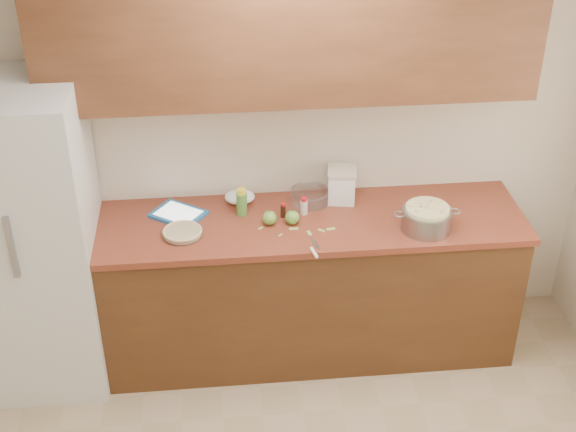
{
  "coord_description": "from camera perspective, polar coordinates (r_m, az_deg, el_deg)",
  "views": [
    {
      "loc": [
        -0.41,
        -2.33,
        3.32
      ],
      "look_at": [
        -0.03,
        1.43,
        0.98
      ],
      "focal_mm": 50.0,
      "sensor_mm": 36.0,
      "label": 1
    }
  ],
  "objects": [
    {
      "name": "pie",
      "position": [
        4.41,
        -7.51,
        -1.17
      ],
      "size": [
        0.22,
        0.22,
        0.04
      ],
      "rotation": [
        0.0,
        0.0,
        0.15
      ],
      "color": "silver",
      "rests_on": "counter_run"
    },
    {
      "name": "upper_cabinets",
      "position": [
        4.21,
        0.12,
        12.82
      ],
      "size": [
        2.6,
        0.34,
        0.7
      ],
      "primitive_type": "cube",
      "color": "brown",
      "rests_on": "room_shell"
    },
    {
      "name": "peel_e",
      "position": [
        4.44,
        3.06,
        -0.92
      ],
      "size": [
        0.05,
        0.03,
        0.0
      ],
      "primitive_type": "cube",
      "rotation": [
        0.0,
        0.0,
        0.14
      ],
      "color": "#9BBF5D",
      "rests_on": "counter_run"
    },
    {
      "name": "lemon_bottle",
      "position": [
        4.53,
        -3.31,
        0.97
      ],
      "size": [
        0.06,
        0.06,
        0.16
      ],
      "rotation": [
        0.0,
        0.0,
        -0.3
      ],
      "color": "#4C8C38",
      "rests_on": "counter_run"
    },
    {
      "name": "paring_knife",
      "position": [
        4.24,
        1.88,
        -2.52
      ],
      "size": [
        0.06,
        0.19,
        0.02
      ],
      "rotation": [
        0.0,
        0.0,
        0.22
      ],
      "color": "gray",
      "rests_on": "counter_run"
    },
    {
      "name": "peel_c",
      "position": [
        4.42,
        2.39,
        -1.03
      ],
      "size": [
        0.04,
        0.04,
        0.0
      ],
      "primitive_type": "cube",
      "rotation": [
        0.0,
        0.0,
        2.44
      ],
      "color": "#9BBF5D",
      "rests_on": "counter_run"
    },
    {
      "name": "peel_f",
      "position": [
        4.38,
        -0.54,
        -1.36
      ],
      "size": [
        0.03,
        0.03,
        0.0
      ],
      "primitive_type": "cube",
      "rotation": [
        0.0,
        0.0,
        0.83
      ],
      "color": "#9BBF5D",
      "rests_on": "counter_run"
    },
    {
      "name": "cinnamon_shaker",
      "position": [
        4.55,
        1.14,
        0.71
      ],
      "size": [
        0.04,
        0.04,
        0.1
      ],
      "rotation": [
        0.0,
        0.0,
        0.06
      ],
      "color": "beige",
      "rests_on": "counter_run"
    },
    {
      "name": "tablet",
      "position": [
        4.59,
        -7.81,
        0.14
      ],
      "size": [
        0.35,
        0.34,
        0.02
      ],
      "rotation": [
        0.0,
        0.0,
        -0.62
      ],
      "color": "#21649E",
      "rests_on": "counter_run"
    },
    {
      "name": "peel_a",
      "position": [
        4.4,
        1.53,
        -1.22
      ],
      "size": [
        0.03,
        0.05,
        0.0
      ],
      "primitive_type": "cube",
      "rotation": [
        0.0,
        0.0,
        -1.33
      ],
      "color": "#9BBF5D",
      "rests_on": "counter_run"
    },
    {
      "name": "apple_left",
      "position": [
        4.46,
        -1.32,
        -0.14
      ],
      "size": [
        0.08,
        0.08,
        0.09
      ],
      "color": "#609133",
      "rests_on": "counter_run"
    },
    {
      "name": "peel_d",
      "position": [
        4.44,
        -1.95,
        -0.87
      ],
      "size": [
        0.03,
        0.03,
        0.0
      ],
      "primitive_type": "cube",
      "rotation": [
        0.0,
        0.0,
        0.7
      ],
      "color": "#9BBF5D",
      "rests_on": "counter_run"
    },
    {
      "name": "vanilla_bottle",
      "position": [
        4.52,
        -0.35,
        0.4
      ],
      "size": [
        0.03,
        0.03,
        0.09
      ],
      "rotation": [
        0.0,
        0.0,
        0.43
      ],
      "color": "black",
      "rests_on": "counter_run"
    },
    {
      "name": "colander",
      "position": [
        4.47,
        9.83,
        -0.17
      ],
      "size": [
        0.37,
        0.28,
        0.14
      ],
      "rotation": [
        0.0,
        0.0,
        -0.1
      ],
      "color": "gray",
      "rests_on": "counter_run"
    },
    {
      "name": "apple_center",
      "position": [
        4.46,
        0.31,
        -0.1
      ],
      "size": [
        0.08,
        0.08,
        0.09
      ],
      "color": "#609133",
      "rests_on": "counter_run"
    },
    {
      "name": "room_shell",
      "position": [
        3.11,
        3.22,
        -8.77
      ],
      "size": [
        3.6,
        3.6,
        3.6
      ],
      "color": "tan",
      "rests_on": "ground"
    },
    {
      "name": "flour_canister",
      "position": [
        4.66,
        3.84,
        2.24
      ],
      "size": [
        0.19,
        0.19,
        0.2
      ],
      "rotation": [
        0.0,
        0.0,
        -0.17
      ],
      "color": "white",
      "rests_on": "counter_run"
    },
    {
      "name": "counter_run",
      "position": [
        4.77,
        0.29,
        -4.97
      ],
      "size": [
        2.64,
        0.68,
        0.92
      ],
      "color": "#4F2E16",
      "rests_on": "ground"
    },
    {
      "name": "paper_towel",
      "position": [
        4.67,
        -3.45,
        1.37
      ],
      "size": [
        0.18,
        0.15,
        0.07
      ],
      "primitive_type": "ellipsoid",
      "rotation": [
        0.0,
        0.0,
        -0.02
      ],
      "color": "white",
      "rests_on": "counter_run"
    },
    {
      "name": "fridge",
      "position": [
        4.59,
        -17.82,
        -1.68
      ],
      "size": [
        0.7,
        0.7,
        1.8
      ],
      "primitive_type": "cube",
      "color": "silver",
      "rests_on": "ground"
    },
    {
      "name": "mixing_bowl",
      "position": [
        4.66,
        1.6,
        1.46
      ],
      "size": [
        0.23,
        0.23,
        0.09
      ],
      "rotation": [
        0.0,
        0.0,
        -0.23
      ],
      "color": "silver",
      "rests_on": "counter_run"
    },
    {
      "name": "peel_b",
      "position": [
        4.43,
        0.41,
        -0.91
      ],
      "size": [
        0.05,
        0.02,
        0.0
      ],
      "primitive_type": "cube",
      "rotation": [
        0.0,
        0.0,
        0.02
      ],
      "color": "#9BBF5D",
      "rests_on": "counter_run"
    }
  ]
}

